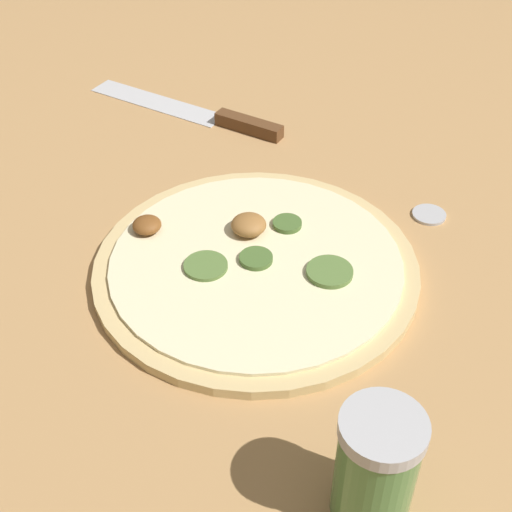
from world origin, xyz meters
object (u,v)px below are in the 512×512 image
(pizza, at_px, (255,265))
(spice_jar, at_px, (376,468))
(knife, at_px, (213,116))
(loose_cap, at_px, (429,213))

(pizza, distance_m, spice_jar, 0.29)
(knife, xyz_separation_m, spice_jar, (0.59, 0.16, 0.05))
(pizza, bearing_deg, spice_jar, 19.00)
(pizza, distance_m, knife, 0.32)
(knife, relative_size, loose_cap, 7.35)
(knife, bearing_deg, spice_jar, 134.45)
(pizza, relative_size, spice_jar, 3.20)
(knife, height_order, loose_cap, knife)
(knife, bearing_deg, loose_cap, 170.28)
(loose_cap, bearing_deg, spice_jar, -15.87)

